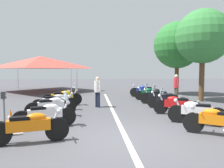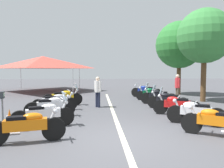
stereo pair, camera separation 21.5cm
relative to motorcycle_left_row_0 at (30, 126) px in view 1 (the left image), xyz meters
name	(u,v)px [view 1 (the left image)]	position (x,y,z in m)	size (l,w,h in m)	color
ground_plane	(126,139)	(0.12, -2.64, -0.46)	(80.00, 80.00, 0.00)	#4C4C51
lane_centre_stripe	(114,113)	(3.85, -2.64, -0.46)	(14.96, 0.16, 0.01)	beige
motorcycle_left_row_0	(30,126)	(0.00, 0.00, 0.00)	(0.77, 2.08, 1.01)	black
motorcycle_left_row_1	(46,114)	(1.54, -0.09, 0.01)	(0.93, 2.04, 1.21)	black
motorcycle_left_row_2	(51,106)	(3.11, 0.02, 0.01)	(0.92, 1.99, 1.02)	black
motorcycle_left_row_3	(55,102)	(4.55, 0.11, -0.01)	(0.92, 2.09, 0.98)	black
motorcycle_left_row_4	(63,97)	(5.99, -0.04, 0.02)	(0.92, 2.12, 1.23)	black
motorcycle_right_row_0	(217,121)	(0.18, -5.39, 0.00)	(1.26, 1.75, 1.00)	black
motorcycle_right_row_1	(196,112)	(1.56, -5.41, 0.00)	(1.12, 1.86, 1.01)	black
motorcycle_right_row_2	(176,104)	(3.18, -5.32, 0.01)	(1.03, 1.93, 1.21)	black
motorcycle_right_row_3	(167,100)	(4.62, -5.40, 0.00)	(1.21, 1.87, 1.21)	black
motorcycle_right_row_4	(157,96)	(6.06, -5.34, 0.01)	(1.12, 1.91, 1.22)	black
motorcycle_right_row_5	(151,94)	(7.56, -5.36, -0.01)	(1.18, 1.93, 0.98)	black
motorcycle_right_row_6	(144,91)	(9.16, -5.35, 0.01)	(1.26, 1.97, 1.02)	black
parking_meter	(4,104)	(1.13, 1.11, 0.44)	(0.19, 0.15, 1.29)	slate
traffic_cone_0	(208,110)	(2.64, -6.46, -0.17)	(0.36, 0.36, 0.61)	orange
traffic_cone_1	(11,118)	(1.81, 1.17, -0.17)	(0.36, 0.36, 0.61)	orange
bystander_0	(176,85)	(7.30, -6.93, 0.53)	(0.53, 0.32, 1.69)	brown
bystander_1	(98,89)	(5.42, -1.93, 0.48)	(0.44, 0.36, 1.61)	#1E2338
roadside_tree_0	(203,37)	(7.06, -8.47, 3.55)	(3.34, 3.34, 5.70)	brown
roadside_tree_1	(177,45)	(10.84, -8.36, 3.45)	(3.69, 3.69, 5.77)	brown
event_tent	(40,62)	(14.16, 3.04, 2.19)	(6.74, 6.74, 3.20)	#E54C3F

